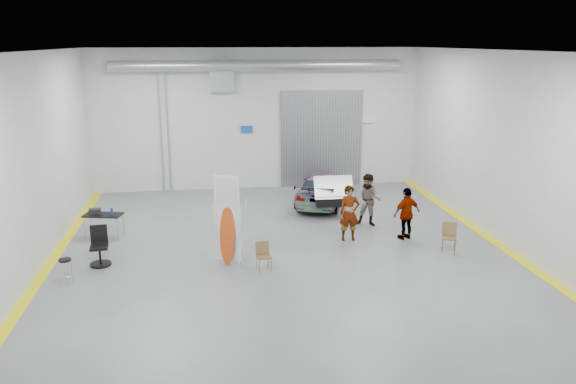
{
  "coord_description": "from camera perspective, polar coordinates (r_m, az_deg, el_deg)",
  "views": [
    {
      "loc": [
        -2.21,
        -15.95,
        6.28
      ],
      "look_at": [
        0.36,
        1.52,
        1.5
      ],
      "focal_mm": 35.0,
      "sensor_mm": 36.0,
      "label": 1
    }
  ],
  "objects": [
    {
      "name": "person_b",
      "position": [
        19.66,
        8.21,
        -0.82
      ],
      "size": [
        1.11,
        1.0,
        1.85
      ],
      "primitive_type": "imported",
      "rotation": [
        0.0,
        0.0,
        -0.42
      ],
      "color": "#436C7C",
      "rests_on": "ground"
    },
    {
      "name": "person_c",
      "position": [
        18.58,
        11.97,
        -2.15
      ],
      "size": [
        1.08,
        0.7,
        1.72
      ],
      "primitive_type": "imported",
      "rotation": [
        0.0,
        0.0,
        3.46
      ],
      "color": "#A54C37",
      "rests_on": "ground"
    },
    {
      "name": "work_table",
      "position": [
        19.38,
        -18.48,
        -2.17
      ],
      "size": [
        1.34,
        0.88,
        1.0
      ],
      "rotation": [
        0.0,
        0.0,
        -0.24
      ],
      "color": "#979A9F",
      "rests_on": "ground"
    },
    {
      "name": "sedan_car",
      "position": [
        22.26,
        3.55,
        0.36
      ],
      "size": [
        3.13,
        4.53,
        1.22
      ],
      "primitive_type": "imported",
      "rotation": [
        0.0,
        0.0,
        2.77
      ],
      "color": "silver",
      "rests_on": "ground"
    },
    {
      "name": "folding_chair_near",
      "position": [
        15.92,
        -2.47,
        -7.11
      ],
      "size": [
        0.43,
        0.45,
        0.81
      ],
      "rotation": [
        0.0,
        0.0,
        0.14
      ],
      "color": "brown",
      "rests_on": "ground"
    },
    {
      "name": "shop_stool",
      "position": [
        16.24,
        -21.62,
        -7.46
      ],
      "size": [
        0.34,
        0.34,
        0.67
      ],
      "rotation": [
        0.0,
        0.0,
        0.16
      ],
      "color": "black",
      "rests_on": "ground"
    },
    {
      "name": "person_a",
      "position": [
        18.16,
        6.25,
        -2.15
      ],
      "size": [
        0.68,
        0.46,
        1.81
      ],
      "primitive_type": "imported",
      "rotation": [
        0.0,
        0.0,
        -0.04
      ],
      "color": "olive",
      "rests_on": "ground"
    },
    {
      "name": "surfboard_display",
      "position": [
        16.14,
        -5.83,
        -3.54
      ],
      "size": [
        0.73,
        0.45,
        2.79
      ],
      "rotation": [
        0.0,
        0.0,
        -0.43
      ],
      "color": "white",
      "rests_on": "ground"
    },
    {
      "name": "ground",
      "position": [
        17.28,
        -0.44,
        -6.16
      ],
      "size": [
        16.0,
        16.0,
        0.0
      ],
      "primitive_type": "plane",
      "color": "slate",
      "rests_on": "ground"
    },
    {
      "name": "trunk_lid",
      "position": [
        20.35,
        4.65,
        0.75
      ],
      "size": [
        1.42,
        0.86,
        0.04
      ],
      "primitive_type": "cube",
      "color": "silver",
      "rests_on": "sedan_car"
    },
    {
      "name": "folding_chair_far",
      "position": [
        17.91,
        15.99,
        -5.03
      ],
      "size": [
        0.56,
        0.59,
        0.91
      ],
      "rotation": [
        0.0,
        0.0,
        -0.39
      ],
      "color": "brown",
      "rests_on": "ground"
    },
    {
      "name": "room_shell",
      "position": [
        18.47,
        -0.69,
        8.3
      ],
      "size": [
        14.02,
        16.18,
        6.01
      ],
      "color": "silver",
      "rests_on": "ground"
    },
    {
      "name": "office_chair",
      "position": [
        17.11,
        -18.57,
        -5.44
      ],
      "size": [
        0.6,
        0.6,
        1.13
      ],
      "rotation": [
        0.0,
        0.0,
        0.09
      ],
      "color": "black",
      "rests_on": "ground"
    }
  ]
}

